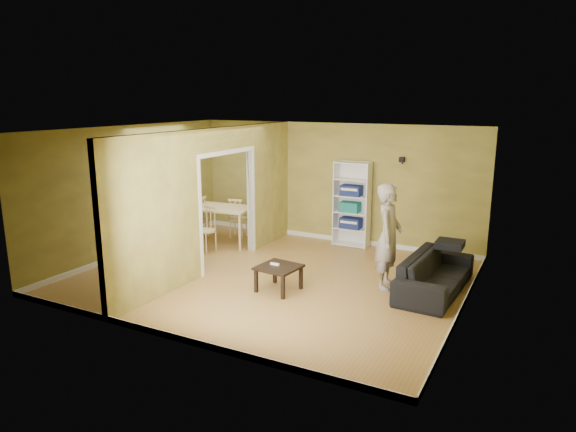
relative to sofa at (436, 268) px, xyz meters
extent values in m
plane|color=olive|center=(-2.70, -0.64, -0.40)|extent=(6.50, 6.50, 0.00)
plane|color=white|center=(-2.70, -0.64, 2.20)|extent=(6.50, 6.50, 0.00)
plane|color=#ABA143|center=(-2.70, 2.11, 0.90)|extent=(6.50, 0.00, 6.50)
plane|color=#ABA143|center=(-2.70, -3.39, 0.90)|extent=(6.50, 0.00, 6.50)
plane|color=#ABA143|center=(-5.95, -0.64, 0.90)|extent=(0.00, 5.50, 5.50)
plane|color=#ABA143|center=(0.55, -0.64, 0.90)|extent=(0.00, 5.50, 5.50)
cube|color=black|center=(-1.20, 2.05, 1.50)|extent=(0.10, 0.10, 0.10)
imported|color=#2E2D31|center=(0.00, 0.00, 0.00)|extent=(2.15, 1.01, 0.80)
imported|color=slate|center=(-0.76, -0.18, 0.64)|extent=(0.80, 0.65, 2.08)
cube|color=white|center=(-2.56, 1.92, 0.51)|extent=(0.02, 0.33, 1.82)
cube|color=white|center=(-1.82, 1.92, 0.51)|extent=(0.02, 0.33, 1.82)
cube|color=white|center=(-2.19, 2.08, 0.51)|extent=(0.76, 0.02, 1.82)
cube|color=white|center=(-2.19, 1.92, -0.38)|extent=(0.72, 0.33, 0.02)
cube|color=white|center=(-2.19, 1.92, -0.03)|extent=(0.72, 0.33, 0.02)
cube|color=white|center=(-2.19, 1.92, 0.33)|extent=(0.72, 0.33, 0.02)
cube|color=white|center=(-2.19, 1.92, 0.68)|extent=(0.72, 0.33, 0.02)
cube|color=white|center=(-2.19, 1.92, 1.04)|extent=(0.72, 0.33, 0.02)
cube|color=white|center=(-2.19, 1.92, 1.39)|extent=(0.72, 0.33, 0.02)
cube|color=navy|center=(-2.20, 1.92, 0.10)|extent=(0.44, 0.29, 0.23)
cube|color=#278670|center=(-2.23, 1.92, 0.44)|extent=(0.41, 0.27, 0.21)
cube|color=navy|center=(-2.21, 1.92, 0.81)|extent=(0.43, 0.28, 0.22)
cube|color=black|center=(-2.30, -1.16, 0.01)|extent=(0.64, 0.64, 0.04)
cube|color=black|center=(-2.56, -1.43, -0.21)|extent=(0.05, 0.05, 0.39)
cube|color=black|center=(-2.03, -1.43, -0.21)|extent=(0.05, 0.05, 0.39)
cube|color=black|center=(-2.56, -0.89, -0.21)|extent=(0.05, 0.05, 0.39)
cube|color=black|center=(-2.03, -0.89, -0.21)|extent=(0.05, 0.05, 0.39)
cube|color=white|center=(-2.38, -1.14, 0.04)|extent=(0.15, 0.04, 0.03)
cube|color=tan|center=(-4.75, 0.79, 0.39)|extent=(1.29, 0.86, 0.04)
cylinder|color=tan|center=(-5.34, 0.41, -0.02)|extent=(0.05, 0.05, 0.77)
cylinder|color=tan|center=(-4.16, 0.41, -0.02)|extent=(0.05, 0.05, 0.77)
cylinder|color=tan|center=(-5.34, 1.16, -0.02)|extent=(0.05, 0.05, 0.77)
cylinder|color=tan|center=(-4.16, 1.16, -0.02)|extent=(0.05, 0.05, 0.77)
camera|label=1|loc=(1.55, -8.19, 2.72)|focal=32.00mm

